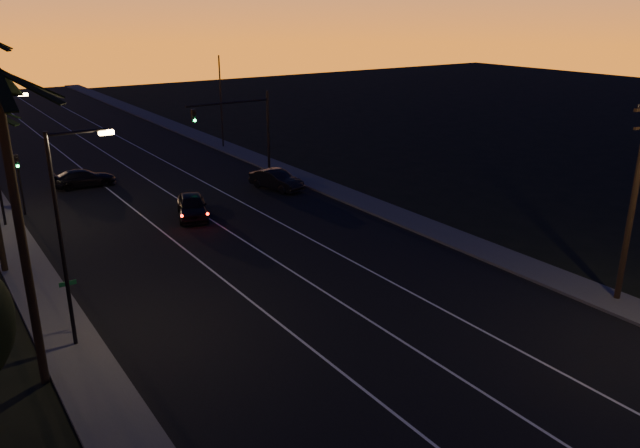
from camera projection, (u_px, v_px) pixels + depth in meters
road at (217, 230)px, 39.45m from camera, size 20.00×170.00×0.01m
sidewalk_left at (26, 267)px, 33.52m from camera, size 2.40×170.00×0.16m
sidewalk_right at (358, 200)px, 45.33m from camera, size 2.40×170.00×0.16m
lane_stripe_left at (171, 239)px, 37.87m from camera, size 0.12×160.00×0.01m
lane_stripe_mid at (224, 228)px, 39.71m from camera, size 0.12×160.00×0.01m
lane_stripe_right at (272, 218)px, 41.55m from camera, size 0.12×160.00×0.01m
palm_near at (15, 202)px, 21.08m from camera, size 4.25×4.16×11.53m
streetlight_left_near at (67, 224)px, 24.23m from camera, size 2.55×0.26×9.00m
street_sign at (70, 301)px, 26.16m from camera, size 0.70×0.06×2.60m
utility_pole at (635, 194)px, 28.14m from camera, size 2.20×0.28×10.00m
signal_mast at (242, 121)px, 49.47m from camera, size 7.10×0.41×7.00m
signal_post at (19, 173)px, 41.32m from camera, size 0.28×0.37×4.20m
far_pole_right at (221, 103)px, 61.02m from camera, size 0.14×0.14×9.00m
lead_car at (192, 206)px, 41.51m from camera, size 3.38×5.46×1.58m
right_car at (276, 180)px, 47.96m from camera, size 2.77×4.83×1.51m
cross_car at (84, 178)px, 48.67m from camera, size 4.85×2.30×1.37m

